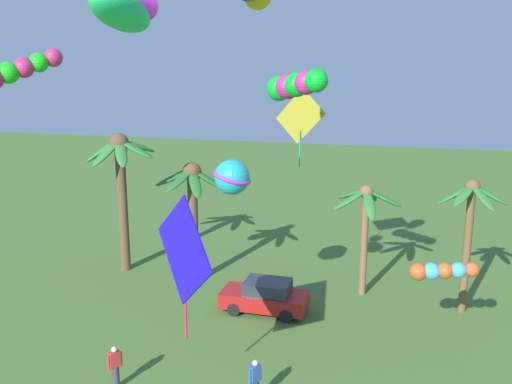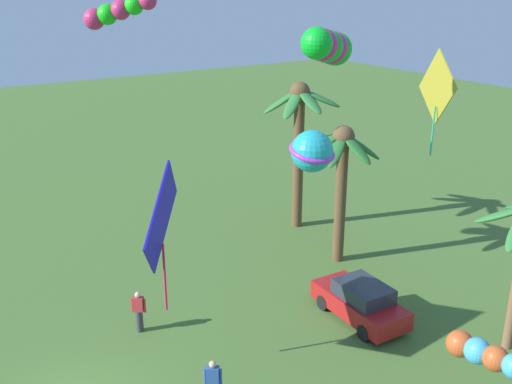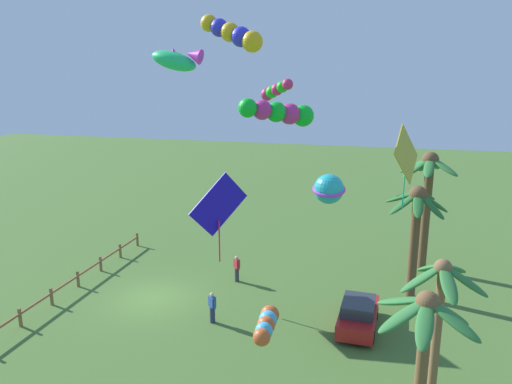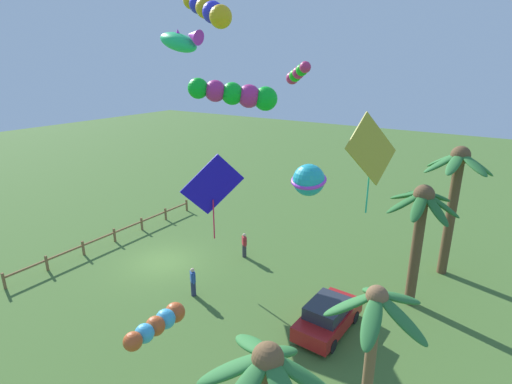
{
  "view_description": "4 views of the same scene",
  "coord_description": "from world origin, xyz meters",
  "px_view_note": "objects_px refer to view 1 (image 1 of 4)",
  "views": [
    {
      "loc": [
        5.83,
        -13.11,
        11.68
      ],
      "look_at": [
        1.01,
        6.84,
        6.66
      ],
      "focal_mm": 41.26,
      "sensor_mm": 36.0,
      "label": 1
    },
    {
      "loc": [
        14.6,
        -2.86,
        12.13
      ],
      "look_at": [
        1.03,
        5.98,
        6.28
      ],
      "focal_mm": 41.68,
      "sensor_mm": 36.0,
      "label": 2
    },
    {
      "loc": [
        22.48,
        11.8,
        12.1
      ],
      "look_at": [
        0.53,
        5.97,
        6.51
      ],
      "focal_mm": 34.51,
      "sensor_mm": 36.0,
      "label": 3
    },
    {
      "loc": [
        14.68,
        16.58,
        11.53
      ],
      "look_at": [
        0.49,
        7.19,
        5.95
      ],
      "focal_mm": 27.45,
      "sensor_mm": 36.0,
      "label": 4
    }
  ],
  "objects_px": {
    "palm_tree_3": "(365,212)",
    "kite_ball_0": "(232,177)",
    "kite_diamond_7": "(300,117)",
    "palm_tree_2": "(470,214)",
    "kite_tube_6": "(20,69)",
    "parked_car_0": "(265,296)",
    "kite_tube_4": "(294,85)",
    "palm_tree_0": "(120,171)",
    "kite_diamond_2": "(184,252)",
    "kite_fish_3": "(123,9)",
    "spectator_1": "(255,381)",
    "palm_tree_1": "(192,195)",
    "spectator_0": "(115,367)",
    "kite_tube_1": "(441,271)"
  },
  "relations": [
    {
      "from": "kite_ball_0",
      "to": "kite_tube_6",
      "type": "distance_m",
      "value": 8.81
    },
    {
      "from": "spectator_0",
      "to": "palm_tree_1",
      "type": "bearing_deg",
      "value": 93.21
    },
    {
      "from": "palm_tree_2",
      "to": "kite_ball_0",
      "type": "distance_m",
      "value": 10.67
    },
    {
      "from": "palm_tree_1",
      "to": "kite_diamond_7",
      "type": "xyz_separation_m",
      "value": [
        5.51,
        -0.96,
        4.12
      ]
    },
    {
      "from": "palm_tree_2",
      "to": "kite_ball_0",
      "type": "relative_size",
      "value": 3.54
    },
    {
      "from": "parked_car_0",
      "to": "kite_diamond_7",
      "type": "xyz_separation_m",
      "value": [
        1.2,
        1.61,
        7.97
      ]
    },
    {
      "from": "palm_tree_0",
      "to": "palm_tree_3",
      "type": "bearing_deg",
      "value": -1.39
    },
    {
      "from": "palm_tree_0",
      "to": "spectator_1",
      "type": "xyz_separation_m",
      "value": [
        9.78,
        -10.39,
        -4.67
      ]
    },
    {
      "from": "kite_diamond_7",
      "to": "palm_tree_3",
      "type": "bearing_deg",
      "value": 26.78
    },
    {
      "from": "kite_diamond_7",
      "to": "kite_tube_1",
      "type": "bearing_deg",
      "value": -35.88
    },
    {
      "from": "kite_diamond_7",
      "to": "palm_tree_2",
      "type": "bearing_deg",
      "value": 4.1
    },
    {
      "from": "kite_diamond_2",
      "to": "kite_diamond_7",
      "type": "height_order",
      "value": "kite_diamond_7"
    },
    {
      "from": "spectator_1",
      "to": "palm_tree_2",
      "type": "bearing_deg",
      "value": 50.66
    },
    {
      "from": "palm_tree_1",
      "to": "palm_tree_3",
      "type": "bearing_deg",
      "value": 3.57
    },
    {
      "from": "kite_tube_1",
      "to": "kite_tube_6",
      "type": "height_order",
      "value": "kite_tube_6"
    },
    {
      "from": "palm_tree_3",
      "to": "spectator_0",
      "type": "bearing_deg",
      "value": -127.34
    },
    {
      "from": "palm_tree_2",
      "to": "kite_tube_4",
      "type": "distance_m",
      "value": 10.69
    },
    {
      "from": "spectator_1",
      "to": "kite_diamond_2",
      "type": "relative_size",
      "value": 0.33
    },
    {
      "from": "palm_tree_0",
      "to": "kite_ball_0",
      "type": "relative_size",
      "value": 4.26
    },
    {
      "from": "kite_tube_6",
      "to": "palm_tree_2",
      "type": "bearing_deg",
      "value": 26.28
    },
    {
      "from": "spectator_1",
      "to": "palm_tree_3",
      "type": "bearing_deg",
      "value": 73.94
    },
    {
      "from": "palm_tree_3",
      "to": "kite_tube_1",
      "type": "relative_size",
      "value": 2.19
    },
    {
      "from": "kite_tube_4",
      "to": "kite_tube_6",
      "type": "height_order",
      "value": "kite_tube_6"
    },
    {
      "from": "palm_tree_2",
      "to": "kite_diamond_7",
      "type": "distance_m",
      "value": 8.59
    },
    {
      "from": "kite_tube_6",
      "to": "palm_tree_0",
      "type": "bearing_deg",
      "value": 96.71
    },
    {
      "from": "palm_tree_2",
      "to": "kite_tube_6",
      "type": "bearing_deg",
      "value": -153.72
    },
    {
      "from": "palm_tree_3",
      "to": "kite_tube_4",
      "type": "distance_m",
      "value": 9.46
    },
    {
      "from": "palm_tree_1",
      "to": "kite_fish_3",
      "type": "xyz_separation_m",
      "value": [
        2.71,
        -12.21,
        8.05
      ]
    },
    {
      "from": "spectator_0",
      "to": "kite_diamond_7",
      "type": "distance_m",
      "value": 12.88
    },
    {
      "from": "kite_diamond_7",
      "to": "spectator_1",
      "type": "bearing_deg",
      "value": -89.74
    },
    {
      "from": "kite_ball_0",
      "to": "palm_tree_0",
      "type": "bearing_deg",
      "value": 145.7
    },
    {
      "from": "kite_tube_6",
      "to": "kite_diamond_7",
      "type": "xyz_separation_m",
      "value": [
        8.65,
        7.45,
        -2.27
      ]
    },
    {
      "from": "kite_tube_1",
      "to": "kite_diamond_7",
      "type": "xyz_separation_m",
      "value": [
        -6.08,
        4.4,
        5.0
      ]
    },
    {
      "from": "palm_tree_2",
      "to": "kite_diamond_2",
      "type": "height_order",
      "value": "kite_diamond_2"
    },
    {
      "from": "palm_tree_1",
      "to": "kite_tube_4",
      "type": "height_order",
      "value": "kite_tube_4"
    },
    {
      "from": "palm_tree_3",
      "to": "kite_ball_0",
      "type": "relative_size",
      "value": 3.13
    },
    {
      "from": "kite_tube_4",
      "to": "kite_diamond_7",
      "type": "relative_size",
      "value": 0.8
    },
    {
      "from": "palm_tree_3",
      "to": "kite_diamond_2",
      "type": "xyz_separation_m",
      "value": [
        -5.17,
        -10.45,
        1.2
      ]
    },
    {
      "from": "kite_diamond_2",
      "to": "kite_tube_4",
      "type": "distance_m",
      "value": 6.94
    },
    {
      "from": "palm_tree_1",
      "to": "kite_diamond_2",
      "type": "distance_m",
      "value": 10.48
    },
    {
      "from": "palm_tree_2",
      "to": "palm_tree_3",
      "type": "bearing_deg",
      "value": 168.35
    },
    {
      "from": "palm_tree_2",
      "to": "kite_tube_4",
      "type": "relative_size",
      "value": 2.17
    },
    {
      "from": "kite_diamond_2",
      "to": "kite_tube_1",
      "type": "bearing_deg",
      "value": 28.77
    },
    {
      "from": "palm_tree_2",
      "to": "parked_car_0",
      "type": "relative_size",
      "value": 1.56
    },
    {
      "from": "spectator_1",
      "to": "kite_diamond_7",
      "type": "bearing_deg",
      "value": 90.26
    },
    {
      "from": "kite_diamond_2",
      "to": "kite_fish_3",
      "type": "bearing_deg",
      "value": -103.99
    },
    {
      "from": "palm_tree_1",
      "to": "spectator_0",
      "type": "distance_m",
      "value": 10.55
    },
    {
      "from": "kite_tube_1",
      "to": "kite_fish_3",
      "type": "height_order",
      "value": "kite_fish_3"
    },
    {
      "from": "palm_tree_1",
      "to": "spectator_0",
      "type": "xyz_separation_m",
      "value": [
        0.55,
        -9.83,
        -3.79
      ]
    },
    {
      "from": "palm_tree_0",
      "to": "kite_tube_6",
      "type": "distance_m",
      "value": 10.82
    }
  ]
}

